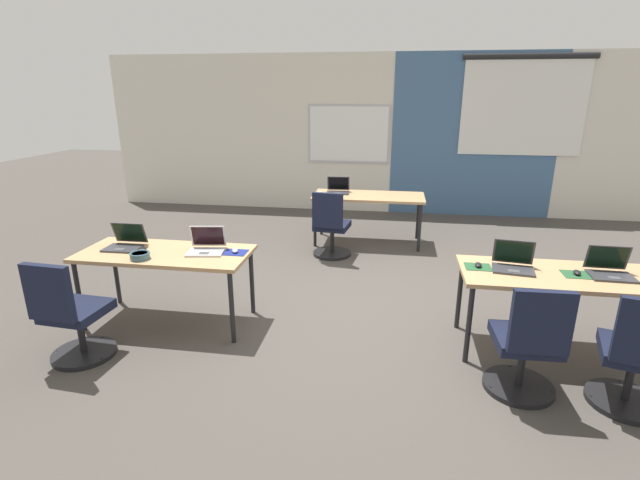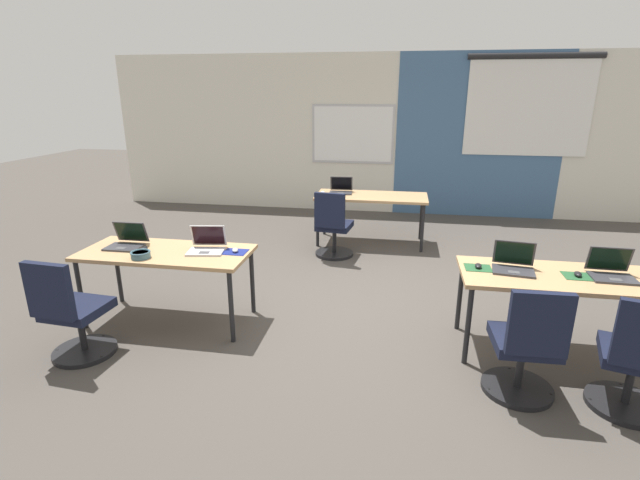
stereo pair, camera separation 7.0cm
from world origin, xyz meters
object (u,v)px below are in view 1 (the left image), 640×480
at_px(mouse_near_right_end, 577,272).
at_px(laptop_near_left_end, 125,243).
at_px(laptop_far_left, 338,189).
at_px(mouse_far_left, 320,192).
at_px(laptop_near_left_inner, 206,246).
at_px(mouse_near_left_inner, 235,250).
at_px(mouse_near_left_end, 143,249).
at_px(chair_near_left_end, 72,319).
at_px(laptop_near_right_inner, 513,263).
at_px(chair_near_right_inner, 527,350).
at_px(desk_near_right, 559,280).
at_px(chair_far_left, 331,230).
at_px(snack_bowl, 140,255).
at_px(desk_near_left, 165,258).
at_px(desk_far_center, 368,199).
at_px(chair_near_right_end, 636,363).
at_px(laptop_near_right_end, 610,270).
at_px(mouse_near_right_inner, 478,265).

relative_size(mouse_near_right_end, laptop_near_left_end, 0.32).
distance_m(laptop_far_left, mouse_far_left, 0.28).
relative_size(laptop_near_left_inner, mouse_far_left, 3.38).
xyz_separation_m(laptop_near_left_inner, mouse_far_left, (0.65, 2.73, -0.03)).
bearing_deg(mouse_near_left_inner, mouse_near_left_end, -173.98).
relative_size(chair_near_left_end, mouse_near_left_inner, 8.11).
bearing_deg(laptop_near_left_end, laptop_near_right_inner, -1.06).
distance_m(laptop_near_left_inner, chair_near_right_inner, 2.86).
height_order(desk_near_right, chair_far_left, chair_far_left).
xyz_separation_m(desk_near_right, mouse_near_right_end, (0.12, -0.01, 0.08)).
relative_size(mouse_far_left, snack_bowl, 0.62).
distance_m(desk_near_left, laptop_far_left, 3.17).
relative_size(desk_far_center, laptop_near_right_inner, 4.37).
xyz_separation_m(desk_far_center, mouse_near_left_inner, (-1.09, -2.72, 0.08)).
distance_m(chair_near_right_end, laptop_near_left_inner, 3.54).
distance_m(desk_far_center, mouse_near_left_inner, 2.93).
distance_m(laptop_near_right_end, snack_bowl, 4.01).
relative_size(laptop_near_right_inner, laptop_far_left, 1.05).
height_order(chair_near_left_end, laptop_near_left_inner, laptop_near_left_inner).
bearing_deg(chair_near_right_inner, chair_near_right_end, 172.90).
bearing_deg(laptop_far_left, laptop_near_right_end, -51.48).
bearing_deg(desk_near_right, chair_near_right_end, -67.87).
distance_m(laptop_near_left_inner, snack_bowl, 0.59).
height_order(chair_near_right_end, chair_near_left_end, same).
xyz_separation_m(chair_near_right_end, mouse_near_left_end, (-4.02, 0.74, 0.36)).
height_order(desk_near_left, mouse_near_right_inner, mouse_near_right_inner).
bearing_deg(mouse_near_right_end, desk_far_center, 123.71).
xyz_separation_m(laptop_near_right_inner, chair_far_left, (-1.84, 2.04, -0.39)).
relative_size(mouse_near_right_inner, chair_far_left, 0.11).
xyz_separation_m(mouse_near_right_end, laptop_near_left_inner, (-3.24, 0.08, 0.03)).
bearing_deg(chair_near_right_inner, laptop_near_left_end, -13.72).
height_order(chair_near_right_end, chair_near_right_inner, same).
relative_size(laptop_near_left_inner, snack_bowl, 2.10).
bearing_deg(chair_far_left, laptop_near_right_inner, 138.94).
distance_m(laptop_near_right_inner, chair_far_left, 2.78).
height_order(desk_far_center, chair_near_left_end, chair_near_left_end).
distance_m(laptop_near_left_inner, mouse_far_left, 2.81).
relative_size(mouse_near_left_inner, snack_bowl, 0.64).
height_order(laptop_near_right_inner, snack_bowl, laptop_near_right_inner).
height_order(laptop_near_left_end, chair_near_right_inner, laptop_near_left_end).
height_order(desk_near_right, laptop_far_left, laptop_far_left).
xyz_separation_m(laptop_near_right_end, chair_near_left_end, (-4.34, -0.81, -0.39)).
xyz_separation_m(desk_far_center, laptop_near_right_inner, (1.38, -2.75, 0.11)).
distance_m(laptop_near_right_end, mouse_near_left_inner, 3.22).
bearing_deg(chair_far_left, chair_near_right_inner, 130.08).
relative_size(chair_near_left_end, laptop_near_right_inner, 2.51).
bearing_deg(chair_near_right_end, mouse_near_left_end, 5.18).
xyz_separation_m(chair_near_left_end, mouse_far_left, (1.49, 3.58, 0.36)).
relative_size(laptop_near_left_end, laptop_near_left_inner, 0.90).
bearing_deg(mouse_near_left_inner, laptop_near_left_end, -178.79).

